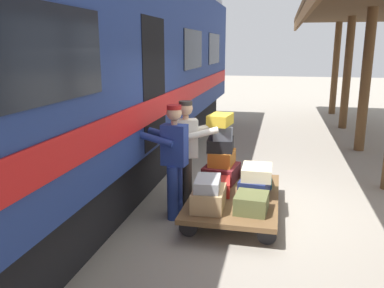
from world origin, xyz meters
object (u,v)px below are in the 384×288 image
at_px(train_car, 67,75).
at_px(luggage_cart, 235,197).
at_px(suitcase_olive_duffel, 251,203).
at_px(suitcase_teal_softside, 257,178).
at_px(suitcase_orange_carryall, 222,158).
at_px(suitcase_black_hardshell, 220,144).
at_px(porter_by_door, 187,150).
at_px(suitcase_slate_roller, 222,132).
at_px(suitcase_navy_fabric, 254,187).
at_px(suitcase_tan_vintage, 209,198).
at_px(suitcase_yellow_case, 220,120).
at_px(suitcase_cream_canvas, 257,172).
at_px(suitcase_red_plastic, 216,186).
at_px(suitcase_maroon_trunk, 221,173).
at_px(suitcase_gray_aluminum, 208,183).
at_px(porter_in_overalls, 173,158).

relative_size(train_car, luggage_cart, 7.39).
bearing_deg(luggage_cart, suitcase_olive_duffel, 115.96).
bearing_deg(suitcase_teal_softside, suitcase_orange_carryall, -3.56).
bearing_deg(suitcase_black_hardshell, porter_by_door, 47.40).
relative_size(suitcase_olive_duffel, suitcase_slate_roller, 1.05).
bearing_deg(suitcase_navy_fabric, suitcase_tan_vintage, 45.77).
relative_size(suitcase_tan_vintage, suitcase_slate_roller, 1.38).
relative_size(suitcase_teal_softside, suitcase_yellow_case, 1.27).
bearing_deg(suitcase_black_hardshell, suitcase_tan_vintage, 91.48).
bearing_deg(suitcase_orange_carryall, suitcase_cream_canvas, 135.13).
bearing_deg(suitcase_red_plastic, suitcase_maroon_trunk, -90.00).
relative_size(suitcase_tan_vintage, suitcase_olive_duffel, 1.32).
xyz_separation_m(suitcase_maroon_trunk, suitcase_gray_aluminum, (0.02, 1.20, 0.22)).
distance_m(suitcase_olive_duffel, suitcase_yellow_case, 1.66).
bearing_deg(train_car, suitcase_olive_duffel, 164.06).
relative_size(suitcase_navy_fabric, suitcase_orange_carryall, 1.06).
height_order(suitcase_navy_fabric, suitcase_orange_carryall, suitcase_orange_carryall).
xyz_separation_m(suitcase_slate_roller, suitcase_yellow_case, (0.03, 0.01, 0.20)).
distance_m(train_car, suitcase_navy_fabric, 3.52).
height_order(suitcase_cream_canvas, porter_by_door, porter_by_door).
height_order(suitcase_navy_fabric, suitcase_olive_duffel, suitcase_navy_fabric).
bearing_deg(suitcase_slate_roller, suitcase_gray_aluminum, 89.76).
distance_m(suitcase_red_plastic, suitcase_olive_duffel, 0.84).
relative_size(luggage_cart, suitcase_tan_vintage, 3.55).
bearing_deg(suitcase_teal_softside, suitcase_red_plastic, 45.77).
distance_m(luggage_cart, suitcase_black_hardshell, 0.99).
height_order(luggage_cart, porter_in_overalls, porter_in_overalls).
relative_size(train_car, suitcase_navy_fabric, 29.32).
distance_m(suitcase_orange_carryall, suitcase_slate_roller, 0.44).
bearing_deg(suitcase_teal_softside, porter_in_overalls, 37.05).
distance_m(suitcase_cream_canvas, suitcase_black_hardshell, 0.94).
bearing_deg(suitcase_yellow_case, suitcase_navy_fabric, 134.64).
distance_m(luggage_cart, suitcase_gray_aluminum, 0.79).
bearing_deg(suitcase_black_hardshell, luggage_cart, 116.10).
height_order(suitcase_orange_carryall, porter_in_overalls, porter_in_overalls).
bearing_deg(suitcase_teal_softside, porter_by_door, 21.90).
height_order(suitcase_red_plastic, suitcase_gray_aluminum, suitcase_gray_aluminum).
xyz_separation_m(suitcase_maroon_trunk, porter_in_overalls, (0.59, 0.89, 0.47)).
xyz_separation_m(suitcase_olive_duffel, suitcase_slate_roller, (0.60, -1.25, 0.70)).
height_order(suitcase_red_plastic, suitcase_slate_roller, suitcase_slate_roller).
bearing_deg(porter_by_door, suitcase_navy_fabric, 170.97).
relative_size(suitcase_maroon_trunk, porter_in_overalls, 0.37).
height_order(train_car, suitcase_maroon_trunk, train_car).
distance_m(suitcase_navy_fabric, suitcase_black_hardshell, 1.03).
distance_m(suitcase_olive_duffel, porter_by_door, 1.41).
bearing_deg(suitcase_navy_fabric, suitcase_cream_canvas, -132.26).
xyz_separation_m(porter_in_overalls, porter_by_door, (-0.10, -0.46, 0.00)).
bearing_deg(suitcase_olive_duffel, suitcase_gray_aluminum, -0.43).
relative_size(suitcase_cream_canvas, porter_by_door, 0.32).
distance_m(train_car, suitcase_orange_carryall, 2.90).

